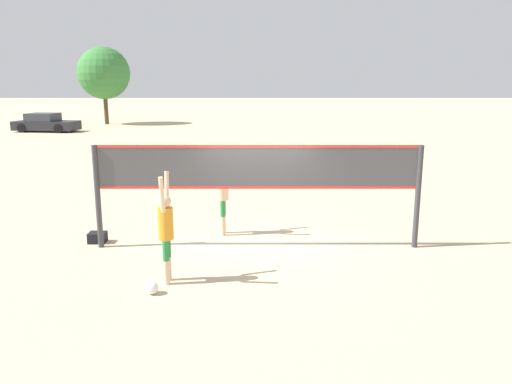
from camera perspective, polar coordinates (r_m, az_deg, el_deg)
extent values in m
plane|color=#C6B28C|center=(11.40, 0.00, -6.29)|extent=(200.00, 200.00, 0.00)
cylinder|color=#38383D|center=(11.62, -17.84, -0.57)|extent=(0.13, 0.13, 2.33)
cylinder|color=#38383D|center=(11.65, 17.80, -0.54)|extent=(0.13, 0.13, 2.33)
cube|color=#47474C|center=(10.94, 0.00, 2.87)|extent=(7.00, 0.02, 0.97)
cube|color=red|center=(10.88, 0.00, 5.23)|extent=(7.00, 0.03, 0.06)
cube|color=red|center=(11.03, 0.00, 0.53)|extent=(7.00, 0.03, 0.06)
cylinder|color=beige|center=(9.47, -10.37, -9.04)|extent=(0.11, 0.11, 0.46)
cylinder|color=#267F3F|center=(9.32, -10.47, -6.63)|extent=(0.12, 0.12, 0.38)
cylinder|color=beige|center=(9.65, -10.16, -8.60)|extent=(0.11, 0.11, 0.46)
cylinder|color=#267F3F|center=(9.51, -10.26, -6.24)|extent=(0.12, 0.12, 0.38)
cylinder|color=orange|center=(9.27, -10.48, -3.58)|extent=(0.28, 0.28, 0.60)
sphere|color=beige|center=(9.17, -10.59, -1.09)|extent=(0.23, 0.23, 0.23)
cylinder|color=beige|center=(8.90, -10.90, -0.33)|extent=(0.08, 0.22, 0.67)
cylinder|color=beige|center=(9.36, -10.37, 0.33)|extent=(0.08, 0.22, 0.67)
cylinder|color=beige|center=(12.37, -3.93, -3.63)|extent=(0.11, 0.11, 0.48)
cylinder|color=#267F3F|center=(12.26, -3.96, -1.67)|extent=(0.12, 0.12, 0.39)
cylinder|color=beige|center=(12.18, -3.99, -3.89)|extent=(0.11, 0.11, 0.48)
cylinder|color=#267F3F|center=(12.06, -4.02, -1.90)|extent=(0.12, 0.12, 0.39)
cylinder|color=beige|center=(12.04, -4.03, 0.54)|extent=(0.28, 0.28, 0.62)
sphere|color=beige|center=(11.96, -4.06, 2.55)|extent=(0.24, 0.24, 0.24)
cylinder|color=beige|center=(12.17, -4.00, 3.62)|extent=(0.08, 0.22, 0.69)
cylinder|color=beige|center=(11.69, -4.15, 3.25)|extent=(0.08, 0.22, 0.69)
sphere|color=white|center=(9.16, -12.00, -10.68)|extent=(0.23, 0.23, 0.23)
cube|color=black|center=(12.24, -17.86, -4.98)|extent=(0.39, 0.32, 0.24)
cube|color=#232328|center=(40.32, -23.03, 7.01)|extent=(4.79, 2.45, 0.66)
cube|color=#2D333D|center=(40.39, -23.39, 7.87)|extent=(2.27, 1.98, 0.57)
cylinder|color=black|center=(40.42, -20.63, 7.02)|extent=(0.66, 0.30, 0.64)
cylinder|color=black|center=(38.86, -21.84, 6.73)|extent=(0.66, 0.30, 0.64)
cylinder|color=black|center=(41.82, -24.10, 6.89)|extent=(0.66, 0.30, 0.64)
cylinder|color=black|center=(40.31, -25.40, 6.60)|extent=(0.66, 0.30, 0.64)
cylinder|color=#4C3823|center=(45.67, -16.99, 9.39)|extent=(0.36, 0.36, 3.12)
sphere|color=#387A38|center=(45.63, -17.22, 12.86)|extent=(4.42, 4.42, 4.42)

